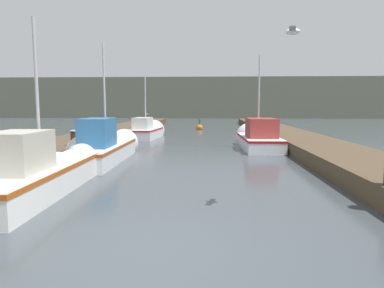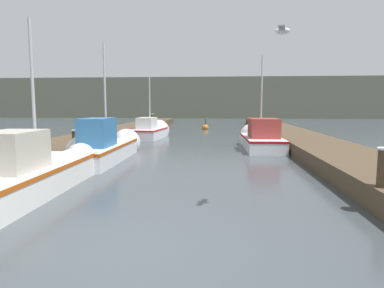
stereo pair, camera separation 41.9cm
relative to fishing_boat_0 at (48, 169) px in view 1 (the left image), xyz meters
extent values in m
plane|color=#3D4449|center=(3.38, -4.01, -0.47)|extent=(200.00, 200.00, 0.00)
cube|color=#4C3D2B|center=(-2.27, 11.99, -0.20)|extent=(2.71, 40.00, 0.53)
cube|color=#4C3D2B|center=(9.02, 11.99, -0.20)|extent=(2.71, 40.00, 0.53)
cube|color=#565B4C|center=(3.38, 53.69, 2.80)|extent=(120.00, 16.00, 6.53)
cube|color=silver|center=(0.02, -0.77, -0.13)|extent=(1.75, 5.12, 0.67)
cube|color=#AD4911|center=(0.02, -0.77, 0.15)|extent=(1.78, 5.15, 0.10)
cone|color=silver|center=(-0.05, 2.38, -0.13)|extent=(1.59, 1.24, 1.57)
cube|color=#B2AD9E|center=(0.03, -1.41, 0.65)|extent=(1.09, 1.53, 0.89)
cylinder|color=#B2B2B7|center=(0.01, -0.39, 2.00)|extent=(0.08, 0.08, 3.59)
cube|color=silver|center=(0.22, 3.99, -0.14)|extent=(1.51, 5.10, 0.65)
cube|color=#A9460E|center=(0.22, 3.99, 0.12)|extent=(1.54, 5.13, 0.10)
cone|color=silver|center=(0.17, 6.98, -0.14)|extent=(1.37, 0.94, 1.35)
cube|color=#2D6699|center=(0.23, 3.36, 0.69)|extent=(1.03, 1.59, 1.02)
cylinder|color=#B2B2B7|center=(0.22, 4.37, 2.10)|extent=(0.08, 0.08, 3.83)
cube|color=silver|center=(6.69, 8.18, -0.16)|extent=(1.77, 4.59, 0.61)
cube|color=#B11212|center=(6.69, 8.18, 0.09)|extent=(1.80, 4.62, 0.10)
cone|color=silver|center=(6.61, 11.00, -0.16)|extent=(1.60, 1.14, 1.57)
cube|color=#99332D|center=(6.70, 7.61, 0.60)|extent=(1.35, 1.79, 0.90)
cylinder|color=#B2B2B7|center=(6.68, 8.52, 2.12)|extent=(0.08, 0.08, 3.94)
cube|color=silver|center=(0.11, 12.95, -0.14)|extent=(1.88, 3.75, 0.64)
cube|color=red|center=(0.11, 12.95, 0.12)|extent=(1.91, 3.78, 0.10)
cone|color=silver|center=(0.27, 15.10, -0.14)|extent=(1.57, 0.80, 1.53)
cube|color=silver|center=(0.07, 12.49, 0.53)|extent=(1.09, 1.55, 0.71)
cylinder|color=#B2B2B7|center=(0.13, 13.22, 1.83)|extent=(0.08, 0.08, 3.30)
cylinder|color=#473523|center=(-0.79, 18.38, 0.23)|extent=(0.31, 0.31, 1.39)
cylinder|color=silver|center=(-0.79, 18.38, 0.95)|extent=(0.36, 0.36, 0.04)
cylinder|color=#473523|center=(-1.11, 4.59, 0.09)|extent=(0.30, 0.30, 1.11)
cylinder|color=silver|center=(-1.11, 4.59, 0.66)|extent=(0.35, 0.35, 0.04)
sphere|color=#BF6513|center=(3.37, 21.19, -0.31)|extent=(0.56, 0.56, 0.56)
cylinder|color=black|center=(3.37, 21.19, 0.22)|extent=(0.06, 0.06, 0.50)
ellipsoid|color=white|center=(5.83, -1.84, 3.07)|extent=(0.31, 0.21, 0.12)
cube|color=gray|center=(5.79, -1.97, 3.09)|extent=(0.18, 0.29, 0.07)
cube|color=gray|center=(5.86, -1.71, 3.09)|extent=(0.18, 0.29, 0.07)
camera|label=1|loc=(4.25, -8.66, 1.68)|focal=32.00mm
camera|label=2|loc=(4.67, -8.63, 1.68)|focal=32.00mm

